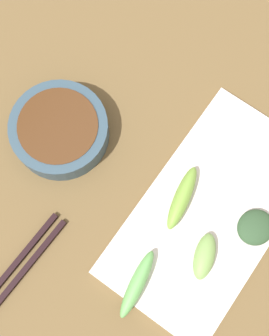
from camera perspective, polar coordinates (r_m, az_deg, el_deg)
tabletop at (r=0.68m, az=2.95°, el=-3.15°), size 2.10×2.10×0.02m
sauce_bowl at (r=0.68m, az=-9.46°, el=4.80°), size 0.15×0.15×0.04m
serving_plate at (r=0.67m, az=9.64°, el=-5.53°), size 0.19×0.34×0.01m
broccoli_stalk_0 at (r=0.63m, az=0.33°, el=-14.45°), size 0.04×0.10×0.03m
broccoli_stalk_1 at (r=0.64m, az=8.85°, el=-10.99°), size 0.05×0.07×0.02m
broccoli_leafy_2 at (r=0.66m, az=15.08°, el=-7.26°), size 0.06×0.07×0.02m
broccoli_stalk_3 at (r=0.65m, az=6.04°, el=-3.76°), size 0.04×0.10×0.03m
chopsticks at (r=0.68m, az=-15.76°, el=-13.76°), size 0.03×0.23×0.01m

